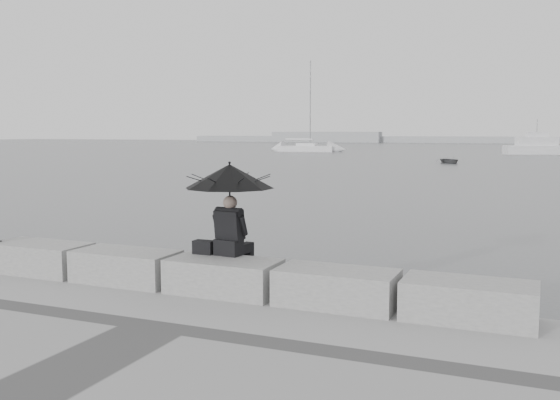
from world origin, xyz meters
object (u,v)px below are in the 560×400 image
at_px(seated_person, 229,185).
at_px(sailboat_left, 307,148).
at_px(dinghy, 450,160).
at_px(motor_cruiser, 544,147).

distance_m(seated_person, sailboat_left, 80.26).
relative_size(sailboat_left, dinghy, 4.43).
bearing_deg(seated_person, motor_cruiser, 92.58).
xyz_separation_m(motor_cruiser, dinghy, (-7.81, -27.15, -0.65)).
distance_m(sailboat_left, motor_cruiser, 31.28).
bearing_deg(dinghy, sailboat_left, 99.48).
relative_size(sailboat_left, motor_cruiser, 1.31).
xyz_separation_m(seated_person, motor_cruiser, (4.34, 76.77, -1.14)).
bearing_deg(motor_cruiser, sailboat_left, 164.95).
bearing_deg(sailboat_left, seated_person, -75.50).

